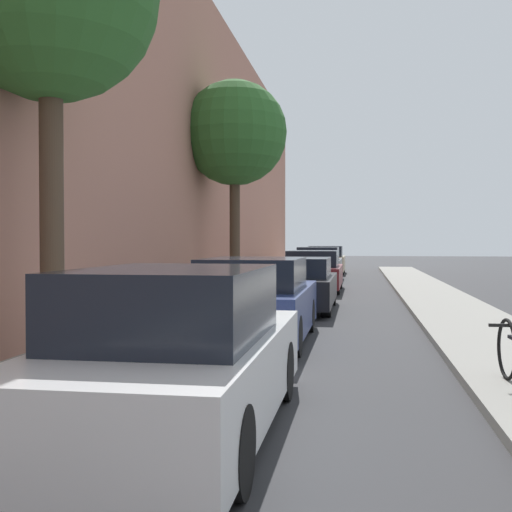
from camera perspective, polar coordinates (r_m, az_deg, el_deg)
name	(u,v)px	position (r m, az deg, el deg)	size (l,w,h in m)	color
ground_plane	(325,319)	(13.86, 6.27, -5.67)	(120.00, 120.00, 0.00)	#333335
sidewalk_left	(196,314)	(14.30, -5.46, -5.21)	(2.00, 52.00, 0.12)	gray
sidewalk_right	(465,319)	(14.00, 18.27, -5.41)	(2.00, 52.00, 0.12)	gray
building_facade_left	(137,110)	(14.90, -10.66, 12.80)	(0.70, 52.00, 9.31)	tan
parked_car_white	(178,357)	(5.60, -7.07, -9.02)	(1.69, 4.20, 1.46)	black
parked_car_navy	(255,302)	(10.59, -0.08, -4.18)	(1.77, 4.20, 1.41)	black
parked_car_black	(295,285)	(15.48, 3.56, -2.58)	(1.87, 4.31, 1.29)	black
parked_car_maroon	(314,272)	(21.41, 5.20, -1.42)	(1.84, 4.42, 1.38)	black
parked_car_grey	(319,265)	(27.05, 5.68, -0.78)	(1.87, 4.54, 1.44)	black
parked_car_champagne	(326,261)	(32.86, 6.33, -0.43)	(1.88, 4.00, 1.44)	black
street_tree_far	(235,134)	(18.75, -1.93, 10.91)	(3.05, 3.05, 6.25)	#4C3A2B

